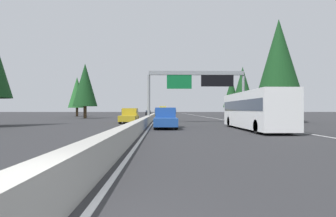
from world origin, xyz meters
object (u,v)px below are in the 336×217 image
pickup_near_right (165,118)px  conifer_right_far (231,93)px  sign_gantry_overhead (198,82)px  oncoming_far (130,116)px  conifer_right_mid (243,86)px  sedan_far_center (163,112)px  sedan_distant_a (163,114)px  conifer_left_near (85,85)px  conifer_left_mid (77,92)px  bus_mid_right (254,109)px  minivan_mid_left (164,113)px  oncoming_near (148,113)px  sedan_mid_center (173,112)px  box_truck_far_left (163,110)px  conifer_right_near (279,60)px

pickup_near_right → conifer_right_far: conifer_right_far is taller
sign_gantry_overhead → oncoming_far: (-0.75, 8.72, -4.40)m
conifer_right_mid → sedan_far_center: bearing=21.6°
sedan_distant_a → conifer_left_near: size_ratio=0.41×
sedan_distant_a → conifer_left_mid: conifer_left_mid is taller
conifer_right_mid → conifer_left_mid: 42.79m
bus_mid_right → conifer_left_near: conifer_left_near is taller
sign_gantry_overhead → minivan_mid_left: (18.30, 4.15, -4.36)m
bus_mid_right → sedan_distant_a: bearing=9.8°
oncoming_far → oncoming_near: bearing=-179.8°
oncoming_far → conifer_right_mid: conifer_right_mid is taller
sedan_mid_center → sedan_far_center: size_ratio=1.00×
conifer_right_far → conifer_left_mid: conifer_right_far is taller
oncoming_near → conifer_left_near: bearing=-17.3°
sign_gantry_overhead → pickup_near_right: sign_gantry_overhead is taller
sedan_distant_a → sedan_far_center: same height
minivan_mid_left → sign_gantry_overhead: bearing=-167.2°
sign_gantry_overhead → sedan_mid_center: size_ratio=2.88×
sedan_mid_center → box_truck_far_left: 4.80m
box_truck_far_left → conifer_left_mid: bearing=147.7°
conifer_left_near → conifer_left_mid: bearing=21.4°
conifer_right_near → conifer_right_mid: bearing=-9.1°
sign_gantry_overhead → box_truck_far_left: size_ratio=1.49×
sedan_distant_a → minivan_mid_left: (-10.92, -0.17, 0.27)m
sedan_mid_center → sign_gantry_overhead: bearing=-179.3°
minivan_mid_left → conifer_left_mid: size_ratio=0.50×
sedan_distant_a → oncoming_near: size_ratio=1.00×
oncoming_near → conifer_right_mid: conifer_right_mid is taller
conifer_right_near → conifer_left_mid: conifer_right_near is taller
conifer_right_far → conifer_left_near: size_ratio=1.01×
conifer_right_far → bus_mid_right: bearing=168.1°
pickup_near_right → conifer_right_mid: bearing=-23.1°
sedan_distant_a → conifer_right_mid: bearing=-67.2°
sedan_distant_a → sedan_far_center: (61.24, -0.21, 0.00)m
sedan_distant_a → sign_gantry_overhead: bearing=-171.6°
sign_gantry_overhead → oncoming_far: size_ratio=2.26×
sedan_mid_center → minivan_mid_left: bearing=176.1°
conifer_right_far → box_truck_far_left: bearing=38.0°
oncoming_near → sedan_distant_a: bearing=10.9°
sign_gantry_overhead → oncoming_near: size_ratio=2.88×
box_truck_far_left → conifer_right_mid: 38.48m
box_truck_far_left → bus_mid_right: bearing=-174.9°
sign_gantry_overhead → minivan_mid_left: sign_gantry_overhead is taller
oncoming_near → conifer_right_mid: (-15.28, -25.60, 7.23)m
bus_mid_right → minivan_mid_left: bus_mid_right is taller
sedan_distant_a → oncoming_near: (24.11, 4.63, 0.00)m
box_truck_far_left → sedan_mid_center: bearing=-131.0°
box_truck_far_left → sedan_far_center: (20.80, -0.27, -0.93)m
bus_mid_right → sedan_distant_a: bus_mid_right is taller
minivan_mid_left → conifer_left_near: conifer_left_near is taller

